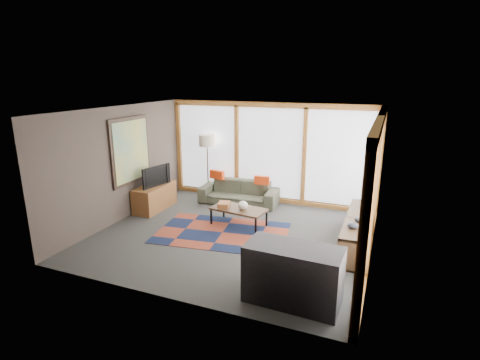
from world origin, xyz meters
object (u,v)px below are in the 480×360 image
at_px(bookshelf, 356,231).
at_px(tv_console, 155,197).
at_px(floor_lamp, 208,166).
at_px(coffee_table, 239,217).
at_px(television, 154,176).
at_px(sofa, 239,192).
at_px(bar_counter, 293,275).

height_order(bookshelf, tv_console, tv_console).
height_order(floor_lamp, tv_console, floor_lamp).
height_order(coffee_table, tv_console, tv_console).
distance_m(floor_lamp, tv_console, 1.69).
xyz_separation_m(coffee_table, bookshelf, (2.52, -0.08, 0.09)).
bearing_deg(television, sofa, -43.64).
relative_size(coffee_table, bar_counter, 0.87).
bearing_deg(floor_lamp, tv_console, -120.08).
bearing_deg(sofa, bookshelf, -29.26).
height_order(bookshelf, bar_counter, bar_counter).
xyz_separation_m(television, bar_counter, (4.18, -2.63, -0.43)).
height_order(sofa, floor_lamp, floor_lamp).
relative_size(tv_console, bar_counter, 0.89).
relative_size(sofa, floor_lamp, 1.17).
relative_size(bookshelf, tv_console, 1.88).
relative_size(sofa, coffee_table, 1.68).
bearing_deg(bookshelf, sofa, 154.32).
bearing_deg(bar_counter, sofa, 124.57).
bearing_deg(bookshelf, tv_console, 176.58).
bearing_deg(coffee_table, bar_counter, -52.73).
height_order(bookshelf, television, television).
xyz_separation_m(sofa, bookshelf, (3.09, -1.49, -0.01)).
bearing_deg(bar_counter, bookshelf, 76.18).
bearing_deg(sofa, tv_console, -149.75).
bearing_deg(tv_console, floor_lamp, 59.92).
height_order(sofa, bar_counter, bar_counter).
relative_size(coffee_table, bookshelf, 0.52).
distance_m(floor_lamp, television, 1.58).
relative_size(coffee_table, television, 1.36).
bearing_deg(tv_console, bookshelf, -3.42).
distance_m(coffee_table, television, 2.44).
distance_m(floor_lamp, bar_counter, 5.27).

